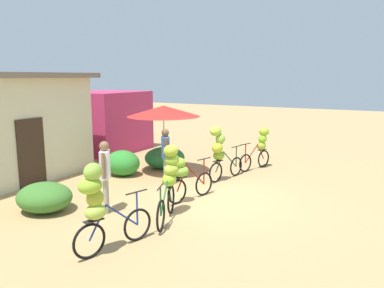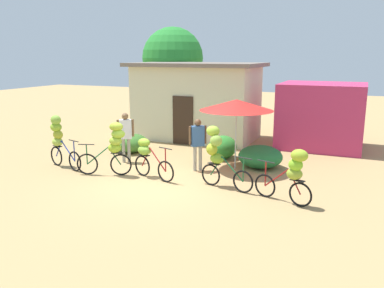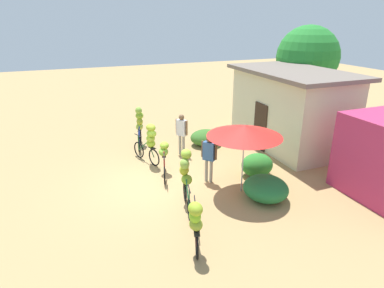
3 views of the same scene
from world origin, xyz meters
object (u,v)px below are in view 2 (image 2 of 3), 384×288
(tree_behind_building, at_px, (173,58))
(bicycle_by_shop, at_px, (217,153))
(bicycle_center_loaded, at_px, (148,154))
(building_low, at_px, (197,101))
(bicycle_rightmost, at_px, (292,171))
(market_umbrella, at_px, (236,105))
(bicycle_leftmost, at_px, (59,137))
(bicycle_near_pile, at_px, (113,144))
(person_vendor, at_px, (198,139))
(shop_pink, at_px, (321,116))
(person_bystander, at_px, (126,132))

(tree_behind_building, distance_m, bicycle_by_shop, 10.64)
(bicycle_center_loaded, bearing_deg, building_low, 98.73)
(bicycle_rightmost, bearing_deg, market_umbrella, 131.34)
(bicycle_leftmost, height_order, bicycle_near_pile, bicycle_leftmost)
(market_umbrella, xyz_separation_m, person_vendor, (-1.03, -0.71, -1.06))
(shop_pink, distance_m, bicycle_leftmost, 9.97)
(shop_pink, height_order, bicycle_center_loaded, shop_pink)
(bicycle_rightmost, xyz_separation_m, person_bystander, (-5.91, 1.80, 0.20))
(bicycle_near_pile, height_order, person_bystander, person_bystander)
(building_low, xyz_separation_m, bicycle_near_pile, (-0.14, -6.26, -0.68))
(bicycle_rightmost, bearing_deg, building_low, 128.72)
(bicycle_near_pile, relative_size, bicycle_center_loaded, 1.06)
(market_umbrella, relative_size, bicycle_rightmost, 1.52)
(person_vendor, bearing_deg, bicycle_by_shop, -48.49)
(bicycle_by_shop, xyz_separation_m, person_bystander, (-3.76, 1.24, 0.07))
(bicycle_leftmost, relative_size, person_vendor, 1.03)
(bicycle_leftmost, bearing_deg, tree_behind_building, 90.81)
(bicycle_leftmost, relative_size, bicycle_center_loaded, 1.10)
(shop_pink, relative_size, person_bystander, 1.86)
(building_low, xyz_separation_m, tree_behind_building, (-2.45, 2.68, 1.79))
(bicycle_near_pile, height_order, bicycle_by_shop, bicycle_by_shop)
(market_umbrella, relative_size, bicycle_center_loaded, 1.50)
(tree_behind_building, bearing_deg, bicycle_center_loaded, -68.78)
(shop_pink, xyz_separation_m, person_bystander, (-5.87, -5.13, -0.22))
(bicycle_center_loaded, relative_size, person_vendor, 0.94)
(building_low, bearing_deg, bicycle_center_loaded, -81.27)
(market_umbrella, distance_m, bicycle_leftmost, 5.87)
(bicycle_by_shop, relative_size, person_bystander, 1.00)
(bicycle_by_shop, bearing_deg, bicycle_leftmost, -178.83)
(market_umbrella, relative_size, bicycle_leftmost, 1.37)
(building_low, relative_size, bicycle_by_shop, 3.25)
(bicycle_by_shop, bearing_deg, person_vendor, 131.51)
(building_low, relative_size, bicycle_near_pile, 3.37)
(market_umbrella, xyz_separation_m, bicycle_near_pile, (-3.19, -2.20, -1.10))
(tree_behind_building, bearing_deg, person_vendor, -58.98)
(shop_pink, distance_m, bicycle_rightmost, 6.95)
(market_umbrella, xyz_separation_m, bicycle_leftmost, (-5.38, -2.08, -1.10))
(market_umbrella, bearing_deg, bicycle_near_pile, -145.43)
(person_vendor, bearing_deg, bicycle_near_pile, -145.47)
(tree_behind_building, distance_m, bicycle_near_pile, 9.56)
(building_low, relative_size, bicycle_leftmost, 3.25)
(building_low, distance_m, bicycle_near_pile, 6.29)
(bicycle_leftmost, bearing_deg, person_vendor, 17.46)
(building_low, distance_m, bicycle_leftmost, 6.60)
(bicycle_center_loaded, distance_m, person_bystander, 2.02)
(bicycle_near_pile, distance_m, person_bystander, 1.55)
(bicycle_by_shop, relative_size, bicycle_rightmost, 1.11)
(bicycle_rightmost, bearing_deg, shop_pink, 90.39)
(tree_behind_building, xyz_separation_m, person_vendor, (4.48, -7.45, -2.43))
(bicycle_by_shop, height_order, person_vendor, bicycle_by_shop)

